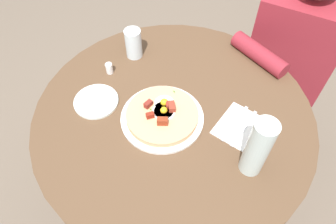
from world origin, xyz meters
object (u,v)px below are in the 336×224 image
at_px(pizza_plate, 162,118).
at_px(water_bottle, 258,148).
at_px(breakfast_pizza, 162,114).
at_px(fork, 235,123).
at_px(dining_table, 173,139).
at_px(water_glass, 133,43).
at_px(person_seated, 283,73).
at_px(knife, 244,128).
at_px(salt_shaker, 109,68).
at_px(bread_plate, 96,101).

relative_size(pizza_plate, water_bottle, 1.28).
relative_size(pizza_plate, breakfast_pizza, 1.16).
bearing_deg(fork, dining_table, -67.86).
height_order(pizza_plate, water_bottle, water_bottle).
relative_size(water_glass, water_bottle, 0.54).
relative_size(dining_table, fork, 5.70).
relative_size(fork, water_bottle, 0.77).
xyz_separation_m(pizza_plate, fork, (-0.24, -0.10, 0.00)).
distance_m(person_seated, pizza_plate, 0.82).
relative_size(pizza_plate, knife, 1.65).
distance_m(fork, water_bottle, 0.20).
bearing_deg(water_glass, dining_table, 145.71).
bearing_deg(dining_table, salt_shaker, -10.58).
distance_m(pizza_plate, knife, 0.29).
xyz_separation_m(fork, knife, (-0.04, 0.01, 0.00)).
xyz_separation_m(person_seated, fork, (0.08, 0.61, 0.26)).
relative_size(water_bottle, salt_shaker, 5.15).
distance_m(bread_plate, water_bottle, 0.61).
distance_m(fork, salt_shaker, 0.54).
bearing_deg(dining_table, fork, -166.44).
distance_m(person_seated, breakfast_pizza, 0.83).
xyz_separation_m(person_seated, knife, (0.05, 0.62, 0.26)).
bearing_deg(knife, breakfast_pizza, -63.04).
relative_size(bread_plate, water_glass, 1.33).
height_order(pizza_plate, knife, pizza_plate).
bearing_deg(fork, pizza_plate, -59.06).
bearing_deg(water_glass, salt_shaker, 75.78).
height_order(breakfast_pizza, water_glass, water_glass).
bearing_deg(pizza_plate, water_glass, -42.48).
xyz_separation_m(person_seated, salt_shaker, (0.62, 0.60, 0.27)).
xyz_separation_m(dining_table, salt_shaker, (0.32, -0.06, 0.20)).
xyz_separation_m(pizza_plate, salt_shaker, (0.30, -0.11, 0.02)).
relative_size(fork, salt_shaker, 3.97).
height_order(water_bottle, salt_shaker, water_bottle).
bearing_deg(water_glass, water_bottle, 155.25).
bearing_deg(water_bottle, breakfast_pizza, -6.49).
bearing_deg(water_glass, pizza_plate, 137.52).
height_order(knife, water_bottle, water_bottle).
bearing_deg(bread_plate, water_glass, -88.33).
bearing_deg(person_seated, water_bottle, 91.42).
bearing_deg(salt_shaker, breakfast_pizza, 160.68).
height_order(person_seated, pizza_plate, person_seated).
bearing_deg(breakfast_pizza, knife, -161.62).
height_order(fork, salt_shaker, salt_shaker).
xyz_separation_m(dining_table, breakfast_pizza, (0.02, 0.04, 0.21)).
distance_m(fork, knife, 0.04).
distance_m(dining_table, pizza_plate, 0.19).
height_order(breakfast_pizza, salt_shaker, breakfast_pizza).
height_order(person_seated, fork, person_seated).
relative_size(breakfast_pizza, bread_plate, 1.55).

